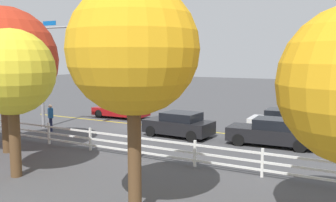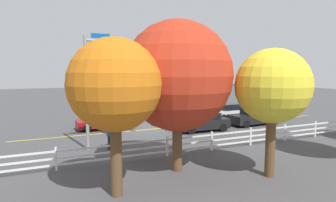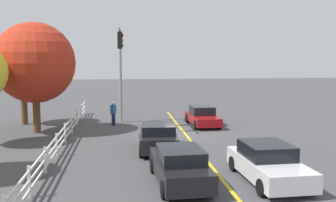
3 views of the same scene
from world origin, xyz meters
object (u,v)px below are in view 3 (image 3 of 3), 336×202
object	(u,v)px
car_0	(180,166)
car_3	(268,163)
pedestrian	(113,113)
car_1	(202,116)
tree_4	(35,63)
car_2	(158,137)
tree_0	(23,66)

from	to	relation	value
car_0	car_3	xyz separation A→B (m)	(-0.06, -3.54, 0.00)
car_3	pedestrian	xyz separation A→B (m)	(13.31, 6.38, 0.22)
car_1	tree_4	distance (m)	11.92
car_2	tree_0	xyz separation A→B (m)	(9.03, 8.91, 3.51)
tree_0	car_3	bearing A→B (deg)	-138.49
car_2	tree_4	size ratio (longest dim) A/B	0.58
car_2	pedestrian	xyz separation A→B (m)	(7.87, 2.49, 0.21)
pedestrian	tree_4	xyz separation A→B (m)	(-2.15, 4.86, 3.59)
car_1	tree_0	bearing A→B (deg)	-100.49
car_2	tree_0	size ratio (longest dim) A/B	0.68
pedestrian	car_0	bearing A→B (deg)	-46.32
car_1	tree_4	xyz separation A→B (m)	(-1.38, 11.19, 3.86)
pedestrian	tree_4	world-z (taller)	tree_4
car_0	tree_0	distance (m)	17.49
car_0	tree_4	bearing A→B (deg)	31.93
pedestrian	car_2	bearing A→B (deg)	-40.84
car_3	car_0	bearing A→B (deg)	-93.18
car_0	pedestrian	distance (m)	13.56
car_3	tree_0	xyz separation A→B (m)	(14.47, 12.81, 3.51)
tree_0	tree_4	bearing A→B (deg)	-154.66
car_0	pedestrian	size ratio (longest dim) A/B	2.73
tree_4	tree_0	bearing A→B (deg)	25.34
car_3	tree_4	size ratio (longest dim) A/B	0.66
tree_0	tree_4	distance (m)	3.67
car_2	tree_4	world-z (taller)	tree_4
car_0	tree_0	xyz separation A→B (m)	(14.41, 9.26, 3.51)
car_2	pedestrian	bearing A→B (deg)	20.58
car_1	car_2	size ratio (longest dim) A/B	1.06
car_2	tree_4	bearing A→B (deg)	55.08
car_3	pedestrian	world-z (taller)	pedestrian
tree_0	tree_4	size ratio (longest dim) A/B	0.85
car_1	car_0	bearing A→B (deg)	-17.56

